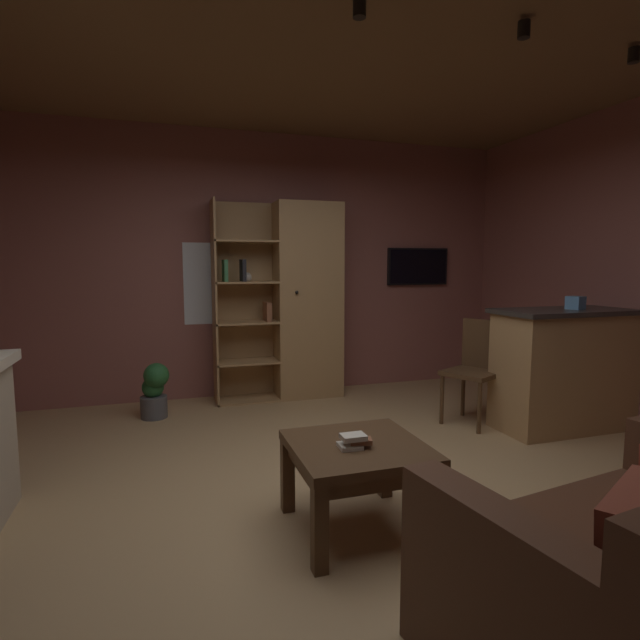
{
  "coord_description": "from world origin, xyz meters",
  "views": [
    {
      "loc": [
        -0.98,
        -2.68,
        1.41
      ],
      "look_at": [
        0.0,
        0.4,
        1.05
      ],
      "focal_mm": 27.87,
      "sensor_mm": 36.0,
      "label": 1
    }
  ],
  "objects_px": {
    "coffee_table": "(357,460)",
    "table_book_0": "(350,446)",
    "kitchen_bar_counter": "(574,368)",
    "potted_floor_plant": "(155,390)",
    "bookshelf_cabinet": "(300,302)",
    "dining_chair": "(477,364)",
    "table_book_2": "(353,437)",
    "table_book_1": "(361,441)",
    "wall_mounted_tv": "(418,267)",
    "tissue_box": "(575,303)"
  },
  "relations": [
    {
      "from": "bookshelf_cabinet",
      "to": "table_book_0",
      "type": "bearing_deg",
      "value": -100.06
    },
    {
      "from": "table_book_2",
      "to": "table_book_1",
      "type": "bearing_deg",
      "value": 4.35
    },
    {
      "from": "tissue_box",
      "to": "table_book_0",
      "type": "relative_size",
      "value": 1.04
    },
    {
      "from": "bookshelf_cabinet",
      "to": "table_book_1",
      "type": "relative_size",
      "value": 18.57
    },
    {
      "from": "tissue_box",
      "to": "kitchen_bar_counter",
      "type": "bearing_deg",
      "value": 29.25
    },
    {
      "from": "kitchen_bar_counter",
      "to": "tissue_box",
      "type": "distance_m",
      "value": 0.57
    },
    {
      "from": "bookshelf_cabinet",
      "to": "coffee_table",
      "type": "relative_size",
      "value": 2.97
    },
    {
      "from": "table_book_2",
      "to": "potted_floor_plant",
      "type": "xyz_separation_m",
      "value": [
        -1.01,
        2.43,
        -0.27
      ]
    },
    {
      "from": "table_book_0",
      "to": "dining_chair",
      "type": "distance_m",
      "value": 2.25
    },
    {
      "from": "tissue_box",
      "to": "coffee_table",
      "type": "height_order",
      "value": "tissue_box"
    },
    {
      "from": "table_book_2",
      "to": "potted_floor_plant",
      "type": "relative_size",
      "value": 0.24
    },
    {
      "from": "tissue_box",
      "to": "dining_chair",
      "type": "height_order",
      "value": "tissue_box"
    },
    {
      "from": "bookshelf_cabinet",
      "to": "table_book_1",
      "type": "xyz_separation_m",
      "value": [
        -0.43,
        -2.78,
        -0.52
      ]
    },
    {
      "from": "kitchen_bar_counter",
      "to": "dining_chair",
      "type": "relative_size",
      "value": 1.55
    },
    {
      "from": "table_book_2",
      "to": "potted_floor_plant",
      "type": "distance_m",
      "value": 2.65
    },
    {
      "from": "table_book_0",
      "to": "wall_mounted_tv",
      "type": "height_order",
      "value": "wall_mounted_tv"
    },
    {
      "from": "bookshelf_cabinet",
      "to": "kitchen_bar_counter",
      "type": "bearing_deg",
      "value": -40.9
    },
    {
      "from": "dining_chair",
      "to": "potted_floor_plant",
      "type": "bearing_deg",
      "value": 159.9
    },
    {
      "from": "bookshelf_cabinet",
      "to": "table_book_1",
      "type": "distance_m",
      "value": 2.86
    },
    {
      "from": "table_book_2",
      "to": "bookshelf_cabinet",
      "type": "bearing_deg",
      "value": 80.27
    },
    {
      "from": "tissue_box",
      "to": "table_book_0",
      "type": "bearing_deg",
      "value": -157.25
    },
    {
      "from": "bookshelf_cabinet",
      "to": "table_book_0",
      "type": "distance_m",
      "value": 2.87
    },
    {
      "from": "dining_chair",
      "to": "kitchen_bar_counter",
      "type": "bearing_deg",
      "value": -26.62
    },
    {
      "from": "kitchen_bar_counter",
      "to": "table_book_2",
      "type": "xyz_separation_m",
      "value": [
        -2.47,
        -1.06,
        0.01
      ]
    },
    {
      "from": "table_book_0",
      "to": "potted_floor_plant",
      "type": "relative_size",
      "value": 0.22
    },
    {
      "from": "tissue_box",
      "to": "table_book_0",
      "type": "xyz_separation_m",
      "value": [
        -2.42,
        -1.02,
        -0.61
      ]
    },
    {
      "from": "dining_chair",
      "to": "potted_floor_plant",
      "type": "relative_size",
      "value": 1.78
    },
    {
      "from": "table_book_2",
      "to": "dining_chair",
      "type": "bearing_deg",
      "value": 39.35
    },
    {
      "from": "bookshelf_cabinet",
      "to": "coffee_table",
      "type": "bearing_deg",
      "value": -98.98
    },
    {
      "from": "kitchen_bar_counter",
      "to": "potted_floor_plant",
      "type": "bearing_deg",
      "value": 158.48
    },
    {
      "from": "tissue_box",
      "to": "coffee_table",
      "type": "bearing_deg",
      "value": -157.66
    },
    {
      "from": "table_book_1",
      "to": "potted_floor_plant",
      "type": "xyz_separation_m",
      "value": [
        -1.05,
        2.43,
        -0.25
      ]
    },
    {
      "from": "kitchen_bar_counter",
      "to": "tissue_box",
      "type": "height_order",
      "value": "tissue_box"
    },
    {
      "from": "kitchen_bar_counter",
      "to": "dining_chair",
      "type": "height_order",
      "value": "kitchen_bar_counter"
    },
    {
      "from": "coffee_table",
      "to": "potted_floor_plant",
      "type": "height_order",
      "value": "potted_floor_plant"
    },
    {
      "from": "coffee_table",
      "to": "table_book_0",
      "type": "height_order",
      "value": "table_book_0"
    },
    {
      "from": "dining_chair",
      "to": "bookshelf_cabinet",
      "type": "bearing_deg",
      "value": 132.86
    },
    {
      "from": "table_book_0",
      "to": "potted_floor_plant",
      "type": "bearing_deg",
      "value": 112.35
    },
    {
      "from": "kitchen_bar_counter",
      "to": "table_book_0",
      "type": "xyz_separation_m",
      "value": [
        -2.48,
        -1.05,
        -0.04
      ]
    },
    {
      "from": "bookshelf_cabinet",
      "to": "table_book_2",
      "type": "bearing_deg",
      "value": -99.73
    },
    {
      "from": "bookshelf_cabinet",
      "to": "table_book_1",
      "type": "height_order",
      "value": "bookshelf_cabinet"
    },
    {
      "from": "bookshelf_cabinet",
      "to": "tissue_box",
      "type": "bearing_deg",
      "value": -42.32
    },
    {
      "from": "table_book_0",
      "to": "wall_mounted_tv",
      "type": "relative_size",
      "value": 0.15
    },
    {
      "from": "dining_chair",
      "to": "wall_mounted_tv",
      "type": "distance_m",
      "value": 1.81
    },
    {
      "from": "bookshelf_cabinet",
      "to": "coffee_table",
      "type": "distance_m",
      "value": 2.83
    },
    {
      "from": "coffee_table",
      "to": "table_book_0",
      "type": "bearing_deg",
      "value": -143.59
    },
    {
      "from": "table_book_0",
      "to": "table_book_2",
      "type": "xyz_separation_m",
      "value": [
        0.01,
        -0.01,
        0.05
      ]
    },
    {
      "from": "coffee_table",
      "to": "potted_floor_plant",
      "type": "relative_size",
      "value": 1.34
    },
    {
      "from": "potted_floor_plant",
      "to": "wall_mounted_tv",
      "type": "xyz_separation_m",
      "value": [
        3.0,
        0.56,
        1.13
      ]
    },
    {
      "from": "table_book_0",
      "to": "table_book_1",
      "type": "relative_size",
      "value": 1.04
    }
  ]
}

